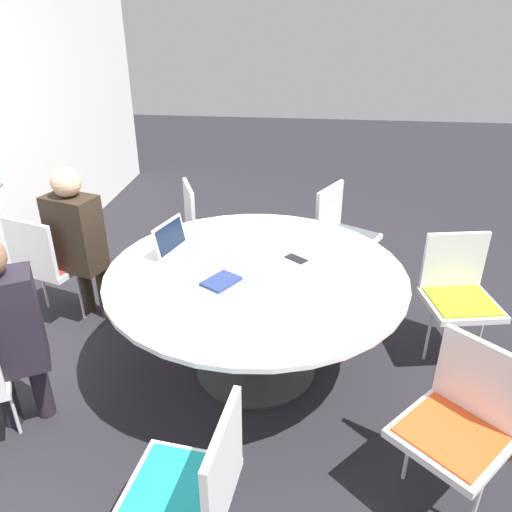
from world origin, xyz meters
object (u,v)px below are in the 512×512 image
at_px(chair_3, 461,418).
at_px(chair_5, 342,229).
at_px(chair_0, 48,259).
at_px(laptop, 179,247).
at_px(chair_2, 193,485).
at_px(spiral_notebook, 221,281).
at_px(chair_4, 458,289).
at_px(chair_6, 205,223).
at_px(person_1, 4,327).
at_px(person_0, 77,236).
at_px(cell_phone, 296,259).

height_order(chair_3, chair_5, same).
xyz_separation_m(chair_0, laptop, (-0.26, -1.07, 0.28)).
height_order(chair_3, laptop, laptop).
xyz_separation_m(chair_2, spiral_notebook, (1.16, 0.09, 0.24)).
xyz_separation_m(chair_2, chair_4, (1.65, -1.39, 0.00)).
height_order(chair_6, laptop, laptop).
bearing_deg(person_1, person_0, 65.92).
distance_m(chair_6, laptop, 1.09).
relative_size(person_1, cell_phone, 7.83).
bearing_deg(cell_phone, chair_4, -82.51).
relative_size(chair_2, chair_5, 1.00).
distance_m(chair_6, person_1, 2.00).
distance_m(chair_2, chair_5, 2.62).
bearing_deg(chair_4, spiral_notebook, 7.25).
relative_size(chair_0, chair_2, 1.00).
bearing_deg(chair_0, chair_2, -32.41).
bearing_deg(laptop, person_0, 89.01).
bearing_deg(person_0, chair_3, -11.25).
distance_m(chair_2, person_0, 2.16).
xyz_separation_m(chair_3, laptop, (1.01, 1.54, 0.28)).
height_order(person_1, laptop, person_1).
bearing_deg(person_0, chair_2, -37.70).
bearing_deg(chair_6, chair_4, 42.15).
height_order(chair_4, chair_5, same).
relative_size(chair_6, person_1, 0.71).
xyz_separation_m(chair_3, person_1, (0.18, 2.24, 0.20)).
bearing_deg(person_1, chair_2, -59.87).
distance_m(chair_4, spiral_notebook, 1.57).
xyz_separation_m(person_0, cell_phone, (-0.25, -1.56, 0.04)).
bearing_deg(chair_2, chair_5, -7.85).
bearing_deg(chair_2, chair_0, 47.22).
relative_size(person_0, cell_phone, 7.83).
bearing_deg(spiral_notebook, person_1, 116.11).
relative_size(chair_0, person_1, 0.71).
height_order(chair_0, chair_4, same).
distance_m(chair_4, person_0, 2.63).
distance_m(chair_0, person_0, 0.32).
relative_size(person_1, laptop, 3.20).
bearing_deg(chair_2, chair_4, -33.17).
bearing_deg(chair_4, laptop, -5.88).
xyz_separation_m(chair_5, person_1, (-1.88, 1.80, 0.20)).
height_order(chair_3, person_0, person_0).
distance_m(chair_4, person_1, 2.71).
bearing_deg(chair_2, chair_3, -59.92).
height_order(chair_5, chair_6, same).
distance_m(laptop, cell_phone, 0.75).
distance_m(chair_6, cell_phone, 1.33).
height_order(chair_0, spiral_notebook, chair_0).
relative_size(chair_0, laptop, 2.27).
bearing_deg(chair_2, person_0, 41.92).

